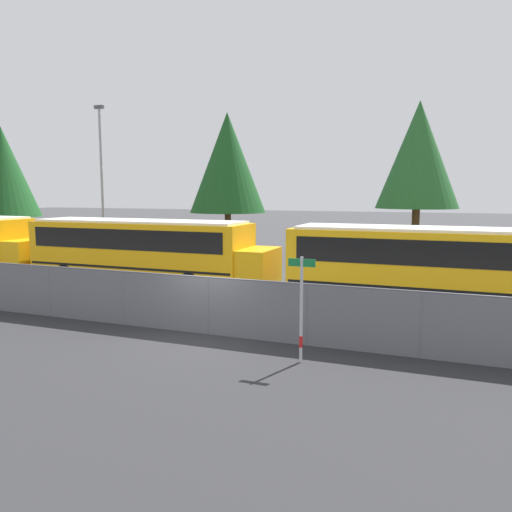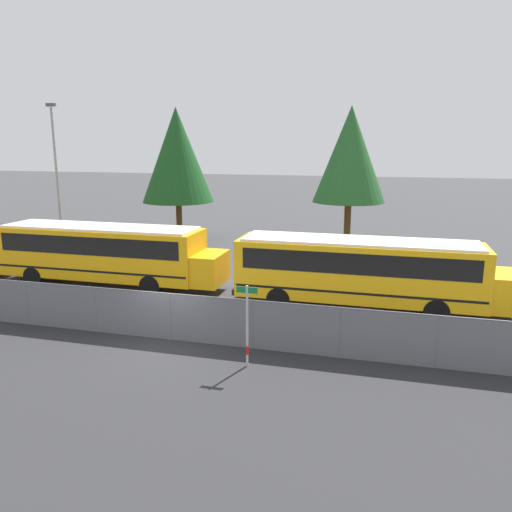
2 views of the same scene
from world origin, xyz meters
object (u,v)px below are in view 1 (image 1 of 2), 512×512
Objects in this scene: tree_3 at (418,155)px; light_pole at (102,178)px; school_bus_2 at (443,262)px; street_sign at (301,307)px; school_bus_1 at (144,247)px; tree_2 at (227,163)px; tree_0 at (3,172)px.

light_pole is at bearing -166.83° from tree_3.
street_sign is at bearing -115.25° from school_bus_2.
school_bus_1 is 1.25× the size of tree_3.
light_pole is at bearing 140.50° from street_sign.
street_sign is 22.89m from tree_2.
school_bus_2 is at bearing -81.66° from tree_3.
street_sign is 0.29× the size of tree_3.
light_pole is (-7.45, 6.68, 3.37)m from school_bus_1.
tree_2 is at bearing 96.12° from school_bus_1.
light_pole is 0.99× the size of tree_2.
tree_2 is 12.52m from tree_3.
light_pole reaches higher than school_bus_1.
tree_2 is (-1.31, 12.19, 4.46)m from school_bus_1.
tree_3 is (31.00, 0.55, 0.52)m from tree_0.
tree_2 is (6.14, 5.52, 1.10)m from light_pole.
school_bus_1 is at bearing -135.32° from tree_3.
school_bus_2 reaches higher than street_sign.
school_bus_1 is at bearing 142.45° from street_sign.
school_bus_2 is at bearing -1.84° from school_bus_1.
tree_3 reaches higher than street_sign.
light_pole is (-17.02, 14.03, 3.76)m from street_sign.
light_pole reaches higher than tree_0.
school_bus_1 is 1.26× the size of tree_0.
tree_0 is at bearing -178.99° from tree_3.
tree_2 reaches higher than light_pole.
tree_3 is (18.61, 4.36, 1.22)m from light_pole.
tree_2 reaches higher than school_bus_1.
school_bus_1 is at bearing 178.16° from school_bus_2.
school_bus_2 is 1.23× the size of light_pole.
street_sign is at bearing -31.24° from tree_0.
school_bus_1 is at bearing -41.85° from light_pole.
tree_2 is (18.54, 1.71, 0.40)m from tree_0.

